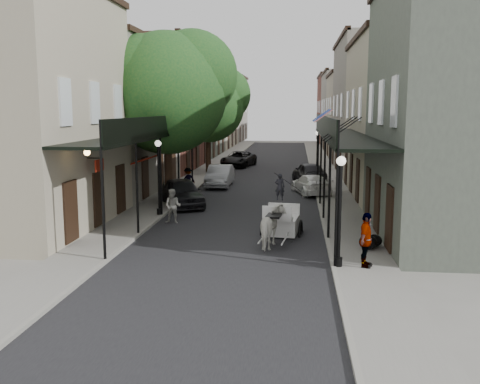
% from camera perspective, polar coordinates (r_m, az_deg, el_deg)
% --- Properties ---
extents(ground, '(140.00, 140.00, 0.00)m').
position_cam_1_polar(ground, '(20.51, -1.59, -6.26)').
color(ground, gray).
rests_on(ground, ground).
extents(road, '(8.00, 90.00, 0.01)m').
position_cam_1_polar(road, '(40.06, 2.19, 1.22)').
color(road, black).
rests_on(road, ground).
extents(sidewalk_left, '(2.20, 90.00, 0.12)m').
position_cam_1_polar(sidewalk_left, '(40.69, -4.85, 1.39)').
color(sidewalk_left, gray).
rests_on(sidewalk_left, ground).
extents(sidewalk_right, '(2.20, 90.00, 0.12)m').
position_cam_1_polar(sidewalk_right, '(40.04, 9.35, 1.18)').
color(sidewalk_right, gray).
rests_on(sidewalk_right, ground).
extents(building_row_left, '(5.00, 80.00, 10.50)m').
position_cam_1_polar(building_row_left, '(50.87, -6.82, 8.72)').
color(building_row_left, '#A39A83').
rests_on(building_row_left, ground).
extents(building_row_right, '(5.00, 80.00, 10.50)m').
position_cam_1_polar(building_row_right, '(49.97, 13.02, 8.56)').
color(building_row_right, gray).
rests_on(building_row_right, ground).
extents(gallery_left, '(2.20, 18.05, 4.88)m').
position_cam_1_polar(gallery_left, '(27.64, -9.63, 6.07)').
color(gallery_left, black).
rests_on(gallery_left, sidewalk_left).
extents(gallery_right, '(2.20, 18.05, 4.88)m').
position_cam_1_polar(gallery_right, '(26.71, 10.69, 5.94)').
color(gallery_right, black).
rests_on(gallery_right, sidewalk_right).
extents(tree_near, '(7.31, 6.80, 9.63)m').
position_cam_1_polar(tree_near, '(30.59, -7.03, 10.95)').
color(tree_near, '#382619').
rests_on(tree_near, sidewalk_left).
extents(tree_far, '(6.45, 6.00, 8.61)m').
position_cam_1_polar(tree_far, '(44.33, -2.95, 9.51)').
color(tree_far, '#382619').
rests_on(tree_far, sidewalk_left).
extents(lamppost_right_near, '(0.32, 0.32, 3.71)m').
position_cam_1_polar(lamppost_right_near, '(17.98, 10.58, -1.87)').
color(lamppost_right_near, black).
rests_on(lamppost_right_near, sidewalk_right).
extents(lamppost_left, '(0.32, 0.32, 3.71)m').
position_cam_1_polar(lamppost_left, '(26.69, -8.65, 1.68)').
color(lamppost_left, black).
rests_on(lamppost_left, sidewalk_left).
extents(lamppost_right_far, '(0.32, 0.32, 3.71)m').
position_cam_1_polar(lamppost_right_far, '(37.79, 8.23, 3.79)').
color(lamppost_right_far, black).
rests_on(lamppost_right_far, sidewalk_right).
extents(horse, '(1.10, 2.02, 1.64)m').
position_cam_1_polar(horse, '(20.81, 3.57, -3.73)').
color(horse, silver).
rests_on(horse, ground).
extents(carriage, '(1.85, 2.55, 2.74)m').
position_cam_1_polar(carriage, '(23.23, 4.56, -1.79)').
color(carriage, black).
rests_on(carriage, ground).
extents(pedestrian_walking, '(0.84, 0.68, 1.63)m').
position_cam_1_polar(pedestrian_walking, '(25.32, -7.17, -1.51)').
color(pedestrian_walking, '#A8A89F').
rests_on(pedestrian_walking, ground).
extents(pedestrian_sidewalk_left, '(1.11, 1.06, 1.52)m').
position_cam_1_polar(pedestrian_sidewalk_left, '(34.20, -5.57, 1.33)').
color(pedestrian_sidewalk_left, gray).
rests_on(pedestrian_sidewalk_left, sidewalk_left).
extents(pedestrian_sidewalk_right, '(0.78, 1.17, 1.84)m').
position_cam_1_polar(pedestrian_sidewalk_right, '(18.29, 13.28, -5.01)').
color(pedestrian_sidewalk_right, gray).
rests_on(pedestrian_sidewalk_right, sidewalk_right).
extents(car_left_near, '(3.55, 4.91, 1.55)m').
position_cam_1_polar(car_left_near, '(29.64, -6.20, -0.04)').
color(car_left_near, black).
rests_on(car_left_near, ground).
extents(car_left_mid, '(1.59, 4.49, 1.47)m').
position_cam_1_polar(car_left_mid, '(37.00, -2.17, 1.72)').
color(car_left_mid, '#9FA0A4').
rests_on(car_left_mid, ground).
extents(car_left_far, '(3.26, 5.48, 1.43)m').
position_cam_1_polar(car_left_far, '(49.65, -0.15, 3.54)').
color(car_left_far, black).
rests_on(car_left_far, ground).
extents(car_right_near, '(2.75, 4.63, 1.26)m').
position_cam_1_polar(car_right_near, '(33.96, 7.59, 0.82)').
color(car_right_near, white).
rests_on(car_right_near, ground).
extents(car_right_far, '(2.73, 4.82, 1.55)m').
position_cam_1_polar(car_right_far, '(38.97, 7.40, 2.07)').
color(car_right_far, black).
rests_on(car_right_far, ground).
extents(trash_bags, '(0.93, 1.08, 0.57)m').
position_cam_1_polar(trash_bags, '(20.87, 13.74, -5.15)').
color(trash_bags, black).
rests_on(trash_bags, sidewalk_right).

